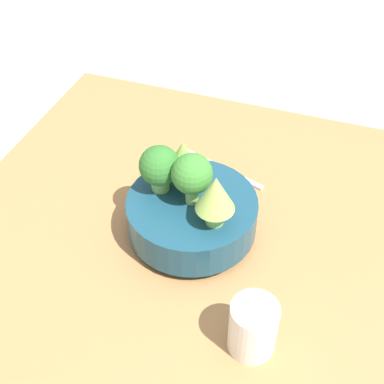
% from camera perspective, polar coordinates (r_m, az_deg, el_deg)
% --- Properties ---
extents(ground_plane, '(6.00, 6.00, 0.00)m').
position_cam_1_polar(ground_plane, '(0.92, 1.11, -6.81)').
color(ground_plane, '#ADA89E').
extents(table, '(0.88, 0.84, 0.04)m').
position_cam_1_polar(table, '(0.91, 1.12, -6.02)').
color(table, '#9E7042').
rests_on(table, ground_plane).
extents(bowl, '(0.21, 0.21, 0.07)m').
position_cam_1_polar(bowl, '(0.88, -0.00, -2.48)').
color(bowl, navy).
rests_on(bowl, table).
extents(romanesco_piece_near, '(0.06, 0.06, 0.08)m').
position_cam_1_polar(romanesco_piece_near, '(0.86, -0.97, 3.64)').
color(romanesco_piece_near, '#6BA34C').
rests_on(romanesco_piece_near, bowl).
extents(romanesco_piece_far, '(0.06, 0.06, 0.09)m').
position_cam_1_polar(romanesco_piece_far, '(0.78, 2.51, -0.38)').
color(romanesco_piece_far, '#7AB256').
rests_on(romanesco_piece_far, bowl).
extents(broccoli_floret_right, '(0.07, 0.07, 0.08)m').
position_cam_1_polar(broccoli_floret_right, '(0.85, -3.48, 2.69)').
color(broccoli_floret_right, '#7AB256').
rests_on(broccoli_floret_right, bowl).
extents(broccoli_floret_center, '(0.06, 0.06, 0.09)m').
position_cam_1_polar(broccoli_floret_center, '(0.82, -0.00, 1.85)').
color(broccoli_floret_center, '#7AB256').
rests_on(broccoli_floret_center, bowl).
extents(cup, '(0.07, 0.07, 0.09)m').
position_cam_1_polar(cup, '(0.75, 6.51, -14.16)').
color(cup, silver).
rests_on(cup, table).
extents(fork, '(0.17, 0.06, 0.01)m').
position_cam_1_polar(fork, '(1.02, 3.35, 2.40)').
color(fork, silver).
rests_on(fork, table).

